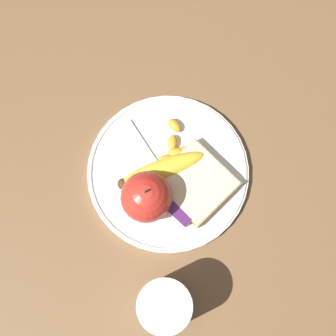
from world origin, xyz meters
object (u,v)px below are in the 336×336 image
Objects in this scene: juice_glass at (165,306)px; fork at (162,175)px; plate at (168,172)px; banana at (161,170)px; jam_packet at (182,211)px; apple at (146,197)px; bread_slice at (196,183)px.

juice_glass is 0.21m from fork.
plate is 1.82× the size of banana.
jam_packet is at bearing -4.09° from fork.
banana reaches higher than plate.
apple is 0.07m from jam_packet.
bread_slice is at bearing -117.24° from apple.
jam_packet is at bearing 150.57° from plate.
apple is at bearing 25.26° from jam_packet.
apple is 0.48× the size of fork.
apple is 0.80× the size of bread_slice.
banana is at bearing 152.36° from fork.
juice_glass is at bearing 117.53° from bread_slice.
juice_glass reaches higher than bread_slice.
juice_glass reaches higher than jam_packet.
fork is (0.05, 0.03, -0.01)m from bread_slice.
banana is at bearing -20.98° from jam_packet.
bread_slice is at bearing -62.47° from juice_glass.
jam_packet is (-0.01, 0.05, -0.00)m from bread_slice.
plate is at bearing 16.11° from bread_slice.
plate is 0.01m from fork.
jam_packet is at bearing -154.74° from apple.
bread_slice is at bearing -73.52° from jam_packet.
banana is at bearing -46.12° from juice_glass.
fork is at bearing -75.78° from apple.
juice_glass is 0.64× the size of banana.
jam_packet reaches higher than plate.
fork is at bearing -46.21° from juice_glass.
banana is (0.15, -0.15, -0.02)m from juice_glass.
apple reaches higher than plate.
plate is 3.00× the size of apple.
apple reaches higher than juice_glass.
banana is 0.79× the size of fork.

